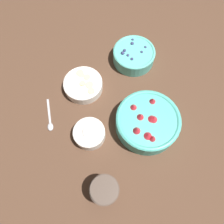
# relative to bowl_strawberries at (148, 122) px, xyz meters

# --- Properties ---
(ground_plane) EXTENTS (4.00, 4.00, 0.00)m
(ground_plane) POSITION_rel_bowl_strawberries_xyz_m (-0.08, -0.08, -0.04)
(ground_plane) COLOR #4C3323
(bowl_strawberries) EXTENTS (0.23, 0.23, 0.10)m
(bowl_strawberries) POSITION_rel_bowl_strawberries_xyz_m (0.00, 0.00, 0.00)
(bowl_strawberries) COLOR #47AD9E
(bowl_strawberries) RESTS_ON ground_plane
(bowl_blueberries) EXTENTS (0.18, 0.18, 0.07)m
(bowl_blueberries) POSITION_rel_bowl_strawberries_xyz_m (-0.30, 0.09, -0.01)
(bowl_blueberries) COLOR #56B7A8
(bowl_blueberries) RESTS_ON ground_plane
(bowl_bananas) EXTENTS (0.16, 0.16, 0.05)m
(bowl_bananas) POSITION_rel_bowl_strawberries_xyz_m (-0.25, -0.16, -0.02)
(bowl_bananas) COLOR white
(bowl_bananas) RESTS_ON ground_plane
(bowl_cream) EXTENTS (0.12, 0.12, 0.06)m
(bowl_cream) POSITION_rel_bowl_strawberries_xyz_m (-0.05, -0.21, -0.02)
(bowl_cream) COLOR silver
(bowl_cream) RESTS_ON ground_plane
(jar_chocolate) EXTENTS (0.09, 0.09, 0.10)m
(jar_chocolate) POSITION_rel_bowl_strawberries_xyz_m (0.15, -0.24, -0.00)
(jar_chocolate) COLOR #4C3D33
(jar_chocolate) RESTS_ON ground_plane
(spoon) EXTENTS (0.14, 0.04, 0.01)m
(spoon) POSITION_rel_bowl_strawberries_xyz_m (-0.17, -0.33, -0.04)
(spoon) COLOR #B2B2B7
(spoon) RESTS_ON ground_plane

